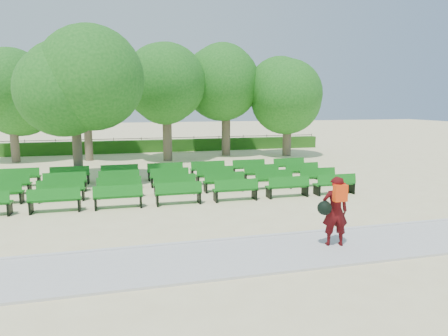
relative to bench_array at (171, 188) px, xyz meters
name	(u,v)px	position (x,y,z in m)	size (l,w,h in m)	color
ground	(185,192)	(0.53, -0.46, -0.09)	(120.00, 120.00, 0.00)	beige
paving	(234,257)	(0.53, -7.86, -0.06)	(30.00, 2.20, 0.06)	beige
curb	(222,240)	(0.53, -6.71, -0.04)	(30.00, 0.12, 0.10)	silver
hedge	(155,146)	(0.53, 13.54, 0.36)	(26.00, 0.70, 0.90)	#255917
fence	(155,151)	(0.53, 13.94, -0.09)	(26.00, 0.10, 1.02)	black
tree_line	(161,159)	(0.53, 9.54, -0.09)	(21.80, 6.80, 7.04)	#236C1D
bench_array	(171,188)	(0.00, 0.00, 0.00)	(1.69, 0.57, 1.05)	#137117
tree_among	(74,93)	(-3.89, 2.64, 3.97)	(4.53, 4.53, 6.11)	brown
person	(334,210)	(3.17, -7.78, 0.90)	(0.88, 0.57, 1.78)	#44090B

